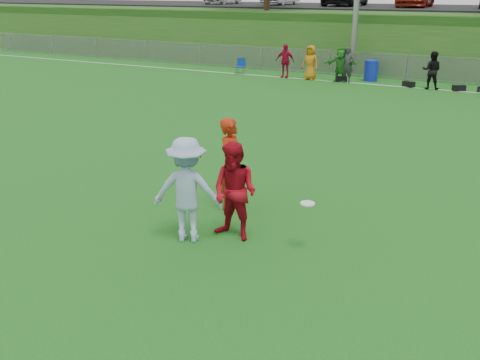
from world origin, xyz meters
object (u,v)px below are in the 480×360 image
Objects in this scene: player_red_left at (231,164)px; frisbee at (308,203)px; recycling_bin at (371,71)px; player_blue at (187,190)px; player_red_center at (235,192)px.

frisbee is (2.09, -1.12, -0.08)m from player_red_left.
frisbee is at bearing -79.25° from recycling_bin.
frisbee is (2.09, 0.58, -0.08)m from player_blue.
recycling_bin is (-1.45, 17.52, -0.47)m from player_red_left.
player_red_left is 17.58m from recycling_bin.
frisbee is 18.97m from recycling_bin.
recycling_bin is at bearing 100.75° from frisbee.
player_red_left reaches higher than frisbee.
recycling_bin is at bearing -107.23° from player_blue.
player_red_left is 2.37m from frisbee.
player_red_center is 1.82× the size of recycling_bin.
player_red_left is 0.99× the size of player_blue.
player_red_center is at bearing -152.28° from player_red_left.
player_red_left is at bearing -111.50° from player_blue.
frisbee is 0.25× the size of recycling_bin.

